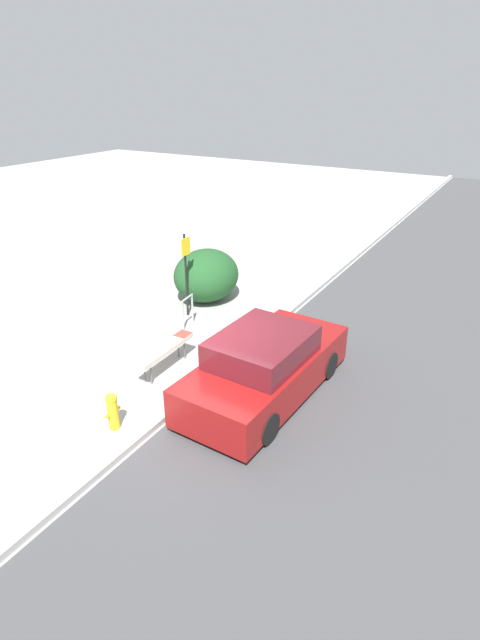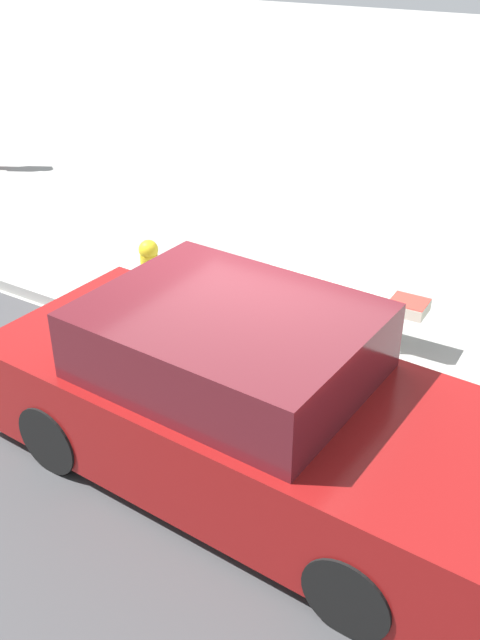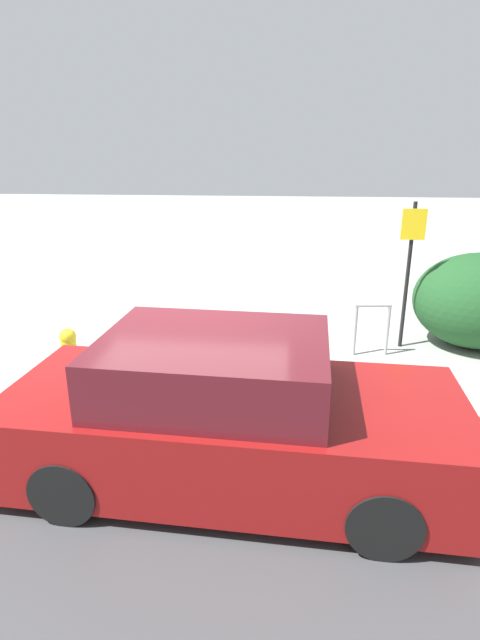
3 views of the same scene
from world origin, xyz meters
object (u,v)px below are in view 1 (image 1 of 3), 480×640
at_px(sign_post, 186,268).
at_px(fire_hydrant, 113,410).
at_px(bike_rack, 188,308).
at_px(bench, 165,350).
at_px(parked_car_near, 265,367).

xyz_separation_m(sign_post, fire_hydrant, (-4.76, -1.75, -0.98)).
height_order(bike_rack, fire_hydrant, bike_rack).
height_order(bench, parked_car_near, parked_car_near).
bearing_deg(parked_car_near, fire_hydrant, 144.59).
bearing_deg(bike_rack, sign_post, 36.04).
height_order(bench, sign_post, sign_post).
relative_size(bench, sign_post, 0.77).
relative_size(sign_post, fire_hydrant, 3.01).
distance_m(bench, sign_post, 3.03).
height_order(bike_rack, parked_car_near, parked_car_near).
distance_m(bike_rack, sign_post, 1.11).
distance_m(fire_hydrant, parked_car_near, 3.07).
bearing_deg(bench, parked_car_near, -85.52).
bearing_deg(fire_hydrant, bench, 12.46).
xyz_separation_m(bike_rack, sign_post, (0.55, 0.40, 0.88)).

